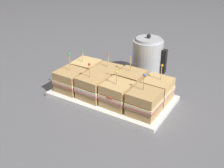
# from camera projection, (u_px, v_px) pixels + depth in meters

# --- Properties ---
(ground_plane) EXTENTS (6.00, 6.00, 0.00)m
(ground_plane) POSITION_uv_depth(u_px,v_px,m) (112.00, 98.00, 1.22)
(ground_plane) COLOR slate
(serving_platter) EXTENTS (0.51, 0.28, 0.02)m
(serving_platter) POSITION_uv_depth(u_px,v_px,m) (112.00, 96.00, 1.22)
(serving_platter) COLOR white
(serving_platter) RESTS_ON ground_plane
(sandwich_front_far_left) EXTENTS (0.12, 0.12, 0.17)m
(sandwich_front_far_left) POSITION_uv_depth(u_px,v_px,m) (71.00, 80.00, 1.23)
(sandwich_front_far_left) COLOR tan
(sandwich_front_far_left) RESTS_ON serving_platter
(sandwich_front_center_left) EXTENTS (0.12, 0.12, 0.16)m
(sandwich_front_center_left) POSITION_uv_depth(u_px,v_px,m) (93.00, 87.00, 1.17)
(sandwich_front_center_left) COLOR tan
(sandwich_front_center_left) RESTS_ON serving_platter
(sandwich_front_center_right) EXTENTS (0.12, 0.12, 0.16)m
(sandwich_front_center_right) POSITION_uv_depth(u_px,v_px,m) (117.00, 94.00, 1.12)
(sandwich_front_center_right) COLOR tan
(sandwich_front_center_right) RESTS_ON serving_platter
(sandwich_front_far_right) EXTENTS (0.12, 0.12, 0.16)m
(sandwich_front_far_right) POSITION_uv_depth(u_px,v_px,m) (144.00, 103.00, 1.06)
(sandwich_front_far_right) COLOR tan
(sandwich_front_far_right) RESTS_ON serving_platter
(sandwich_back_far_left) EXTENTS (0.12, 0.12, 0.15)m
(sandwich_back_far_left) POSITION_uv_depth(u_px,v_px,m) (86.00, 70.00, 1.32)
(sandwich_back_far_left) COLOR tan
(sandwich_back_far_left) RESTS_ON serving_platter
(sandwich_back_center_left) EXTENTS (0.12, 0.12, 0.16)m
(sandwich_back_center_left) POSITION_uv_depth(u_px,v_px,m) (108.00, 76.00, 1.26)
(sandwich_back_center_left) COLOR tan
(sandwich_back_center_left) RESTS_ON serving_platter
(sandwich_back_center_right) EXTENTS (0.12, 0.12, 0.18)m
(sandwich_back_center_right) POSITION_uv_depth(u_px,v_px,m) (131.00, 82.00, 1.21)
(sandwich_back_center_right) COLOR tan
(sandwich_back_center_right) RESTS_ON serving_platter
(sandwich_back_far_right) EXTENTS (0.12, 0.12, 0.16)m
(sandwich_back_far_right) POSITION_uv_depth(u_px,v_px,m) (157.00, 90.00, 1.15)
(sandwich_back_far_right) COLOR tan
(sandwich_back_far_right) RESTS_ON serving_platter
(kettle_steel) EXTENTS (0.17, 0.14, 0.22)m
(kettle_steel) POSITION_uv_depth(u_px,v_px,m) (148.00, 59.00, 1.35)
(kettle_steel) COLOR #B7BABF
(kettle_steel) RESTS_ON ground_plane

